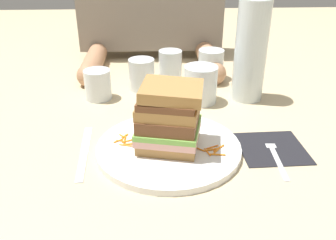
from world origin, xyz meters
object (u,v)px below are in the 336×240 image
sandwich (169,117)px  empty_tumbler_0 (142,74)px  water_bottle (251,45)px  empty_tumbler_3 (98,85)px  napkin_dark (272,148)px  empty_tumbler_2 (170,66)px  empty_tumbler_1 (211,64)px  fork (275,152)px  knife (84,153)px  main_plate (169,148)px  juice_glass (200,87)px

sandwich → empty_tumbler_0: sandwich is taller
water_bottle → empty_tumbler_3: 0.40m
empty_tumbler_0 → empty_tumbler_3: size_ratio=1.10×
napkin_dark → empty_tumbler_2: 0.42m
sandwich → empty_tumbler_1: (0.14, 0.40, -0.03)m
sandwich → empty_tumbler_3: (-0.17, 0.26, -0.04)m
napkin_dark → fork: size_ratio=0.78×
napkin_dark → empty_tumbler_2: (-0.18, 0.38, 0.04)m
knife → empty_tumbler_3: (-0.00, 0.27, 0.04)m
main_plate → juice_glass: bearing=68.7°
sandwich → empty_tumbler_1: 0.42m
empty_tumbler_1 → empty_tumbler_2: size_ratio=0.95×
knife → empty_tumbler_1: empty_tumbler_1 is taller
napkin_dark → knife: size_ratio=0.65×
knife → juice_glass: juice_glass is taller
sandwich → juice_glass: (0.09, 0.23, -0.03)m
sandwich → fork: sandwich is taller
empty_tumbler_2 → empty_tumbler_0: bearing=-145.9°
main_plate → water_bottle: bearing=49.3°
juice_glass → empty_tumbler_0: (-0.15, 0.09, 0.00)m
main_plate → napkin_dark: bearing=-0.2°
fork → empty_tumbler_0: empty_tumbler_0 is taller
knife → empty_tumbler_0: 0.35m
empty_tumbler_2 → water_bottle: bearing=-33.9°
empty_tumbler_1 → empty_tumbler_3: bearing=-157.1°
main_plate → empty_tumbler_0: size_ratio=3.36×
fork → empty_tumbler_2: (-0.18, 0.40, 0.04)m
fork → empty_tumbler_2: bearing=114.6°
main_plate → juice_glass: 0.25m
juice_glass → sandwich: bearing=-111.1°
sandwich → napkin_dark: (0.21, -0.00, -0.07)m
main_plate → knife: (-0.17, -0.00, -0.01)m
napkin_dark → water_bottle: 0.29m
water_bottle → sandwich: bearing=-130.5°
empty_tumbler_0 → juice_glass: bearing=-31.3°
napkin_dark → fork: 0.02m
empty_tumbler_2 → empty_tumbler_3: empty_tumbler_2 is taller
sandwich → water_bottle: water_bottle is taller
main_plate → sandwich: (0.00, -0.00, 0.07)m
main_plate → fork: bearing=-6.4°
empty_tumbler_1 → empty_tumbler_0: bearing=-160.2°
knife → water_bottle: water_bottle is taller
fork → juice_glass: size_ratio=1.78×
fork → empty_tumbler_1: size_ratio=1.93×
knife → empty_tumbler_2: 0.43m
empty_tumbler_2 → sandwich: bearing=-93.3°
water_bottle → empty_tumbler_2: water_bottle is taller
sandwich → empty_tumbler_1: size_ratio=1.61×
water_bottle → juice_glass: bearing=-172.5°
fork → empty_tumbler_1: 0.43m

